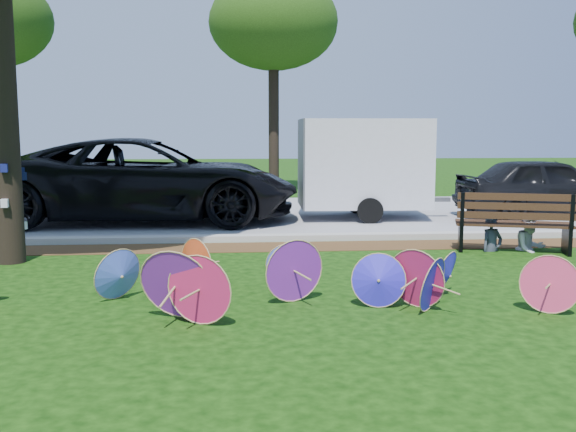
# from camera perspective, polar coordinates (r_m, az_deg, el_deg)

# --- Properties ---
(ground) EXTENTS (90.00, 90.00, 0.00)m
(ground) POSITION_cam_1_polar(r_m,az_deg,el_deg) (7.36, -2.65, -9.03)
(ground) COLOR black
(ground) RESTS_ON ground
(mulch_strip) EXTENTS (90.00, 1.00, 0.01)m
(mulch_strip) POSITION_cam_1_polar(r_m,az_deg,el_deg) (11.74, -3.43, -2.79)
(mulch_strip) COLOR #472D16
(mulch_strip) RESTS_ON ground
(curb) EXTENTS (90.00, 0.30, 0.12)m
(curb) POSITION_cam_1_polar(r_m,az_deg,el_deg) (12.42, -3.50, -1.97)
(curb) COLOR #B7B5AD
(curb) RESTS_ON ground
(street) EXTENTS (90.00, 8.00, 0.01)m
(street) POSITION_cam_1_polar(r_m,az_deg,el_deg) (16.54, -3.80, 0.18)
(street) COLOR gray
(street) RESTS_ON ground
(parasol_pile) EXTENTS (7.76, 1.92, 0.87)m
(parasol_pile) POSITION_cam_1_polar(r_m,az_deg,el_deg) (7.72, -2.99, -5.37)
(parasol_pile) COLOR purple
(parasol_pile) RESTS_ON ground
(black_van) EXTENTS (7.13, 3.46, 1.95)m
(black_van) POSITION_cam_1_polar(r_m,az_deg,el_deg) (15.37, -12.42, 3.11)
(black_van) COLOR black
(black_van) RESTS_ON ground
(dark_pickup) EXTENTS (4.42, 1.89, 1.49)m
(dark_pickup) POSITION_cam_1_polar(r_m,az_deg,el_deg) (17.12, 21.97, 2.39)
(dark_pickup) COLOR black
(dark_pickup) RESTS_ON ground
(cargo_trailer) EXTENTS (3.07, 2.00, 2.71)m
(cargo_trailer) POSITION_cam_1_polar(r_m,az_deg,el_deg) (15.72, 6.75, 4.70)
(cargo_trailer) COLOR silver
(cargo_trailer) RESTS_ON ground
(park_bench) EXTENTS (2.13, 1.31, 1.04)m
(park_bench) POSITION_cam_1_polar(r_m,az_deg,el_deg) (11.97, 19.38, -0.51)
(park_bench) COLOR black
(park_bench) RESTS_ON ground
(person_left) EXTENTS (0.53, 0.44, 1.24)m
(person_left) POSITION_cam_1_polar(r_m,az_deg,el_deg) (11.86, 17.76, -0.03)
(person_left) COLOR #343C47
(person_left) RESTS_ON ground
(person_right) EXTENTS (0.74, 0.64, 1.30)m
(person_right) POSITION_cam_1_polar(r_m,az_deg,el_deg) (12.14, 20.82, 0.16)
(person_right) COLOR silver
(person_right) RESTS_ON ground
(bg_trees) EXTENTS (26.09, 6.32, 7.40)m
(bg_trees) POSITION_cam_1_polar(r_m,az_deg,el_deg) (22.26, 1.09, 16.93)
(bg_trees) COLOR black
(bg_trees) RESTS_ON ground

